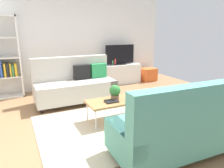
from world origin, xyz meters
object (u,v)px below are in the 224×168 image
object	(u,v)px
couch_green	(180,126)
potted_plant	(115,92)
couch_beige	(75,84)
tv	(120,55)
vase_0	(103,63)
vase_1	(107,62)
bottle_0	(113,63)
coffee_table	(115,102)
bottle_1	(115,62)
tv_console	(119,74)
storage_trunk	(148,75)
table_book_0	(112,101)

from	to	relation	value
couch_green	potted_plant	world-z (taller)	couch_green
couch_beige	tv	size ratio (longest dim) A/B	1.90
tv	vase_0	bearing A→B (deg)	173.12
vase_1	potted_plant	bearing A→B (deg)	-111.46
couch_green	bottle_0	xyz separation A→B (m)	(0.90, 3.92, 0.27)
potted_plant	bottle_0	bearing A→B (deg)	64.66
coffee_table	bottle_1	distance (m)	2.82
bottle_0	tv	bearing A→B (deg)	4.23
tv_console	bottle_1	xyz separation A→B (m)	(-0.18, -0.04, 0.42)
coffee_table	bottle_1	world-z (taller)	bottle_1
vase_0	vase_1	xyz separation A→B (m)	(0.14, 0.00, 0.03)
bottle_0	vase_0	bearing A→B (deg)	163.78
couch_beige	coffee_table	distance (m)	1.47
vase_1	bottle_0	world-z (taller)	vase_1
storage_trunk	vase_1	bearing A→B (deg)	174.42
couch_green	table_book_0	xyz separation A→B (m)	(-0.39, 1.36, -0.01)
potted_plant	bottle_1	bearing A→B (deg)	62.99
tv_console	table_book_0	distance (m)	3.03
vase_0	couch_beige	bearing A→B (deg)	-136.97
coffee_table	tv_console	size ratio (longest dim) A/B	0.79
coffee_table	storage_trunk	bearing A→B (deg)	43.76
couch_green	bottle_1	bearing A→B (deg)	78.49
storage_trunk	table_book_0	bearing A→B (deg)	-136.78
table_book_0	bottle_1	xyz separation A→B (m)	(1.37, 2.56, 0.31)
coffee_table	table_book_0	size ratio (longest dim) A/B	4.58
coffee_table	couch_beige	bearing A→B (deg)	105.08
couch_beige	tv_console	world-z (taller)	couch_beige
tv	vase_1	bearing A→B (deg)	170.87
coffee_table	potted_plant	bearing A→B (deg)	131.20
couch_green	tv	distance (m)	4.14
table_book_0	vase_0	bearing A→B (deg)	69.76
couch_beige	couch_green	world-z (taller)	same
tv	bottle_0	bearing A→B (deg)	-175.77
tv	storage_trunk	bearing A→B (deg)	-4.16
storage_trunk	bottle_1	bearing A→B (deg)	177.32
couch_beige	vase_1	bearing A→B (deg)	-140.41
tv_console	table_book_0	size ratio (longest dim) A/B	5.83
tv_console	vase_1	world-z (taller)	vase_1
potted_plant	table_book_0	size ratio (longest dim) A/B	1.27
couch_beige	storage_trunk	world-z (taller)	couch_beige
couch_green	vase_0	distance (m)	4.06
couch_green	table_book_0	size ratio (longest dim) A/B	8.07
potted_plant	vase_0	size ratio (longest dim) A/B	2.17
bottle_1	bottle_0	bearing A→B (deg)	180.00
tv	couch_green	bearing A→B (deg)	-106.49
tv	vase_1	xyz separation A→B (m)	(-0.44, 0.07, -0.22)
vase_0	storage_trunk	bearing A→B (deg)	-5.10
potted_plant	vase_1	xyz separation A→B (m)	(1.01, 2.58, 0.15)
couch_beige	tv_console	size ratio (longest dim) A/B	1.36
couch_beige	coffee_table	bearing A→B (deg)	104.74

